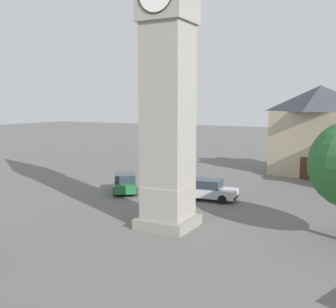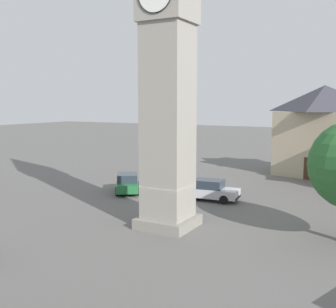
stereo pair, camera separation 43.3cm
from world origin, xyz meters
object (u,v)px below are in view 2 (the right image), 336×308
car_red_corner (210,190)px  building_hall_far (323,130)px  clock_tower (168,16)px  pedestrian (168,181)px  car_blue_kerb (127,183)px

car_red_corner → building_hall_far: 16.00m
clock_tower → pedestrian: (4.36, -7.78, -10.84)m
car_blue_kerb → car_red_corner: same height
car_red_corner → building_hall_far: (-5.53, -14.54, 3.73)m
car_red_corner → building_hall_far: size_ratio=0.45×
car_red_corner → clock_tower: bearing=93.7°
car_blue_kerb → building_hall_far: (-12.40, -15.27, 3.73)m
car_blue_kerb → car_red_corner: (-6.86, -0.73, 0.00)m
car_blue_kerb → pedestrian: (-2.97, -1.31, 0.25)m
car_red_corner → building_hall_far: bearing=-110.8°
car_blue_kerb → building_hall_far: size_ratio=0.46×
pedestrian → clock_tower: bearing=119.3°
clock_tower → pedestrian: bearing=-60.7°
pedestrian → building_hall_far: (-9.42, -13.95, 3.48)m
clock_tower → pedestrian: size_ratio=11.98×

